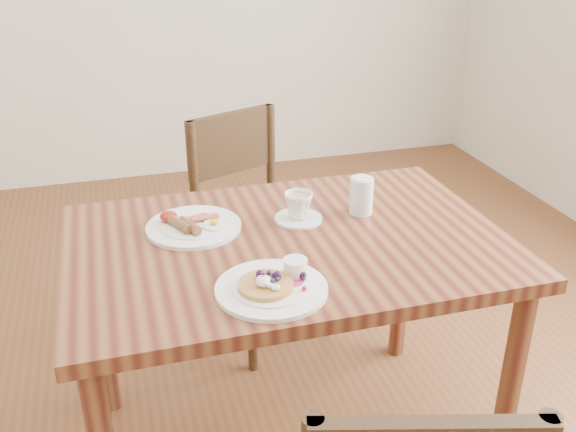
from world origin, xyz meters
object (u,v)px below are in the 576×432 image
object	(u,v)px
chair_far	(253,217)
teacup_saucer	(298,208)
dining_table	(288,270)
breakfast_plate	(192,226)
pancake_plate	(273,285)
water_glass	(361,196)

from	to	relation	value
chair_far	teacup_saucer	xyz separation A→B (m)	(0.00, -0.58, 0.29)
dining_table	breakfast_plate	bearing A→B (deg)	151.29
chair_far	dining_table	bearing A→B (deg)	63.24
pancake_plate	breakfast_plate	bearing A→B (deg)	109.87
breakfast_plate	water_glass	xyz separation A→B (m)	(0.50, -0.03, 0.04)
dining_table	chair_far	distance (m)	0.70
teacup_saucer	water_glass	bearing A→B (deg)	-1.23
teacup_saucer	water_glass	xyz separation A→B (m)	(0.19, -0.00, 0.02)
dining_table	water_glass	distance (m)	0.32
chair_far	teacup_saucer	bearing A→B (deg)	68.56
breakfast_plate	teacup_saucer	size ratio (longest dim) A/B	1.93
dining_table	water_glass	bearing A→B (deg)	21.84
dining_table	breakfast_plate	world-z (taller)	breakfast_plate
pancake_plate	breakfast_plate	world-z (taller)	pancake_plate
chair_far	breakfast_plate	xyz separation A→B (m)	(-0.30, -0.55, 0.27)
dining_table	teacup_saucer	bearing A→B (deg)	59.54
dining_table	chair_far	world-z (taller)	chair_far
dining_table	breakfast_plate	size ratio (longest dim) A/B	4.44
dining_table	teacup_saucer	size ratio (longest dim) A/B	8.57
water_glass	teacup_saucer	bearing A→B (deg)	178.77
pancake_plate	water_glass	xyz separation A→B (m)	(0.36, 0.35, 0.04)
dining_table	pancake_plate	size ratio (longest dim) A/B	4.44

